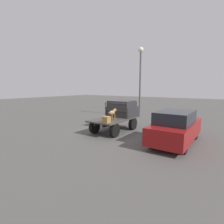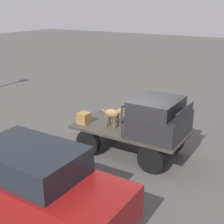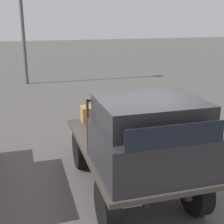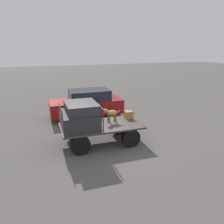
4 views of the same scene
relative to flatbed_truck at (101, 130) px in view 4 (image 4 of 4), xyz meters
The scene contains 7 objects.
ground_plane 0.62m from the flatbed_truck, ahead, with size 80.00×80.00×0.00m, color #514F4C.
flatbed_truck is the anchor object (origin of this frame).
truck_cab 1.23m from the flatbed_truck, ahead, with size 1.53×1.73×1.10m.
truck_headboard 0.92m from the flatbed_truck, ahead, with size 0.04×1.73×0.98m.
dog 0.89m from the flatbed_truck, 158.36° to the right, with size 0.87×0.28×0.70m.
cargo_crate 1.65m from the flatbed_truck, 162.98° to the right, with size 0.37×0.37×0.37m.
parked_sedan 3.97m from the flatbed_truck, 93.18° to the right, with size 4.35×1.76×1.70m.
Camera 4 is at (2.49, 8.83, 4.32)m, focal length 35.00 mm.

